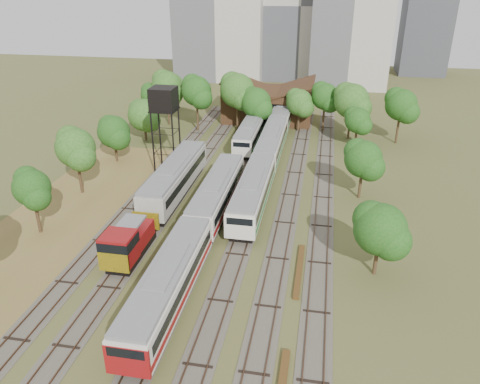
% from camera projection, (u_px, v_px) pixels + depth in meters
% --- Properties ---
extents(ground, '(240.00, 240.00, 0.00)m').
position_uv_depth(ground, '(187.00, 323.00, 36.68)').
color(ground, '#475123').
rests_on(ground, ground).
extents(dry_grass_patch, '(14.00, 60.00, 0.04)m').
position_uv_depth(dry_grass_patch, '(36.00, 248.00, 46.77)').
color(dry_grass_patch, brown).
rests_on(dry_grass_patch, ground).
extents(tracks, '(24.60, 80.00, 0.19)m').
position_uv_depth(tracks, '(238.00, 191.00, 59.05)').
color(tracks, '#4C473D').
rests_on(tracks, ground).
extents(railcar_red_set, '(3.13, 34.58, 3.87)m').
position_uv_depth(railcar_red_set, '(197.00, 232.00, 45.63)').
color(railcar_red_set, black).
rests_on(railcar_red_set, ground).
extents(railcar_green_set, '(3.16, 52.08, 3.92)m').
position_uv_depth(railcar_green_set, '(272.00, 144.00, 69.27)').
color(railcar_green_set, black).
rests_on(railcar_green_set, ground).
extents(railcar_rear, '(2.96, 16.08, 3.66)m').
position_uv_depth(railcar_rear, '(250.00, 133.00, 74.41)').
color(railcar_rear, black).
rests_on(railcar_rear, ground).
extents(shunter_locomotive, '(2.89, 8.10, 3.78)m').
position_uv_depth(shunter_locomotive, '(127.00, 244.00, 44.06)').
color(shunter_locomotive, black).
rests_on(shunter_locomotive, ground).
extents(old_grey_coach, '(3.29, 18.00, 4.07)m').
position_uv_depth(old_grey_coach, '(175.00, 178.00, 57.19)').
color(old_grey_coach, black).
rests_on(old_grey_coach, ground).
extents(water_tower, '(3.34, 3.34, 11.56)m').
position_uv_depth(water_tower, '(164.00, 101.00, 61.32)').
color(water_tower, black).
rests_on(water_tower, ground).
extents(rail_pile_far, '(0.53, 8.55, 0.28)m').
position_uv_depth(rail_pile_far, '(299.00, 270.00, 43.07)').
color(rail_pile_far, brown).
rests_on(rail_pile_far, ground).
extents(maintenance_shed, '(16.45, 11.55, 7.58)m').
position_uv_depth(maintenance_shed, '(269.00, 104.00, 87.26)').
color(maintenance_shed, '#392415').
rests_on(maintenance_shed, ground).
extents(tree_band_left, '(7.42, 75.92, 8.53)m').
position_uv_depth(tree_band_left, '(97.00, 140.00, 61.07)').
color(tree_band_left, '#382616').
rests_on(tree_band_left, ground).
extents(tree_band_far, '(44.58, 9.01, 9.83)m').
position_uv_depth(tree_band_far, '(272.00, 96.00, 78.20)').
color(tree_band_far, '#382616').
rests_on(tree_band_far, ground).
extents(tree_band_right, '(5.24, 39.16, 7.29)m').
position_uv_depth(tree_band_right, '(367.00, 168.00, 53.48)').
color(tree_band_right, '#382616').
rests_on(tree_band_right, ground).
extents(tower_centre, '(20.00, 18.00, 36.00)m').
position_uv_depth(tower_centre, '(303.00, 4.00, 117.81)').
color(tower_centre, '#B3ABA2').
rests_on(tower_centre, ground).
extents(tower_far_right, '(12.00, 12.00, 28.00)m').
position_uv_depth(tower_far_right, '(427.00, 19.00, 123.13)').
color(tower_far_right, '#42434A').
rests_on(tower_far_right, ground).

